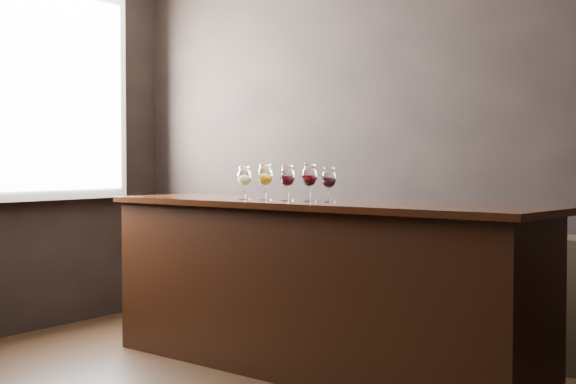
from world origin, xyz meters
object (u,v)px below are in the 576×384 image
Objects in this scene: glass_red_b at (309,176)px; glass_red_c at (329,179)px; glass_red_a at (287,177)px; bar_counter at (312,291)px; back_bar_shelf at (498,297)px; glass_white at (244,177)px; glass_amber at (265,176)px.

glass_red_c is (0.14, -0.02, -0.01)m from glass_red_b.
bar_counter is at bearing -1.09° from glass_red_a.
glass_red_c is (0.13, -0.02, 0.65)m from bar_counter.
back_bar_shelf is 1.44m from glass_red_b.
back_bar_shelf is 1.53m from glass_red_a.
glass_red_c is at bearing -8.62° from glass_red_b.
glass_white is (-0.47, -0.02, 0.65)m from bar_counter.
bar_counter is 0.80m from glass_white.
glass_red_b is (0.16, -0.00, 0.00)m from glass_red_a.
glass_red_a is (0.16, 0.01, -0.00)m from glass_amber.
back_bar_shelf is 10.89× the size of glass_white.
glass_red_a is 1.05× the size of glass_red_c.
bar_counter is 13.80× the size of glass_white.
glass_white is 0.14m from glass_amber.
glass_amber is (-0.33, -0.00, 0.66)m from bar_counter.
glass_red_b reaches higher than back_bar_shelf.
glass_red_a reaches higher than bar_counter.
glass_white is at bearing -170.88° from glass_amber.
glass_amber and glass_red_b have the same top height.
glass_red_a is at bearing 5.40° from glass_white.
glass_white is 0.60m from glass_red_c.
bar_counter is at bearing 169.85° from glass_red_c.
glass_red_a is at bearing -174.08° from bar_counter.
glass_amber reaches higher than glass_white.
glass_white is at bearing -179.84° from glass_red_c.
glass_amber is 1.00× the size of glass_red_b.
glass_amber reaches higher than bar_counter.
glass_red_c is (-0.65, -0.96, 0.74)m from back_bar_shelf.
bar_counter is 0.68m from glass_red_a.
glass_amber is 1.08× the size of glass_red_c.
glass_amber is 0.46m from glass_red_c.
glass_white reaches higher than glass_red_c.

